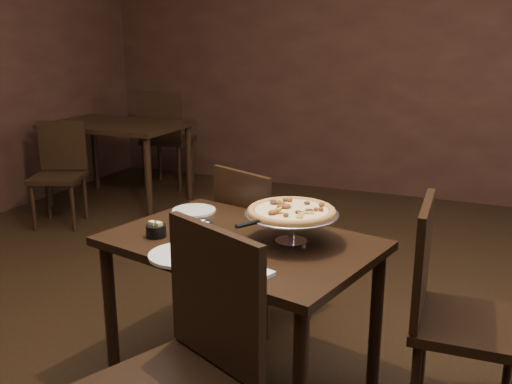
% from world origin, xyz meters
% --- Properties ---
extents(room, '(6.04, 7.04, 2.84)m').
position_xyz_m(room, '(0.06, 0.03, 1.40)').
color(room, black).
rests_on(room, ground).
extents(dining_table, '(1.25, 0.97, 0.70)m').
position_xyz_m(dining_table, '(0.05, 0.02, 0.60)').
color(dining_table, black).
rests_on(dining_table, ground).
extents(background_table, '(1.22, 0.81, 0.76)m').
position_xyz_m(background_table, '(-2.20, 2.20, 0.66)').
color(background_table, black).
rests_on(background_table, ground).
extents(pizza_stand, '(0.40, 0.40, 0.16)m').
position_xyz_m(pizza_stand, '(0.26, 0.07, 0.83)').
color(pizza_stand, silver).
rests_on(pizza_stand, dining_table).
extents(parmesan_shaker, '(0.07, 0.07, 0.12)m').
position_xyz_m(parmesan_shaker, '(-0.07, -0.11, 0.75)').
color(parmesan_shaker, '#F2EBBC').
rests_on(parmesan_shaker, dining_table).
extents(pepper_flake_shaker, '(0.07, 0.07, 0.12)m').
position_xyz_m(pepper_flake_shaker, '(-0.04, -0.12, 0.75)').
color(pepper_flake_shaker, '#9A2E0E').
rests_on(pepper_flake_shaker, dining_table).
extents(packet_caddy, '(0.09, 0.09, 0.07)m').
position_xyz_m(packet_caddy, '(-0.30, -0.10, 0.72)').
color(packet_caddy, black).
rests_on(packet_caddy, dining_table).
extents(napkin_stack, '(0.19, 0.19, 0.02)m').
position_xyz_m(napkin_stack, '(0.23, -0.32, 0.70)').
color(napkin_stack, white).
rests_on(napkin_stack, dining_table).
extents(plate_left, '(0.21, 0.21, 0.01)m').
position_xyz_m(plate_left, '(-0.33, 0.29, 0.70)').
color(plate_left, silver).
rests_on(plate_left, dining_table).
extents(plate_near, '(0.27, 0.27, 0.01)m').
position_xyz_m(plate_near, '(-0.08, -0.25, 0.70)').
color(plate_near, silver).
rests_on(plate_near, dining_table).
extents(serving_spatula, '(0.15, 0.15, 0.02)m').
position_xyz_m(serving_spatula, '(0.15, -0.14, 0.83)').
color(serving_spatula, silver).
rests_on(serving_spatula, pizza_stand).
extents(chair_far, '(0.54, 0.54, 0.88)m').
position_xyz_m(chair_far, '(-0.11, 0.57, 0.48)').
color(chair_far, black).
rests_on(chair_far, ground).
extents(chair_near, '(0.59, 0.59, 0.96)m').
position_xyz_m(chair_near, '(0.17, -0.69, 0.52)').
color(chair_near, black).
rests_on(chair_near, ground).
extents(chair_side, '(0.45, 0.45, 0.92)m').
position_xyz_m(chair_side, '(0.91, 0.11, 0.50)').
color(chair_side, black).
rests_on(chair_side, ground).
extents(bg_chair_far, '(0.53, 0.53, 1.00)m').
position_xyz_m(bg_chair_far, '(-2.12, 2.89, 0.54)').
color(bg_chair_far, black).
rests_on(bg_chair_far, ground).
extents(bg_chair_near, '(0.52, 0.52, 0.85)m').
position_xyz_m(bg_chair_near, '(-2.30, 1.53, 0.46)').
color(bg_chair_near, black).
rests_on(bg_chair_near, ground).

